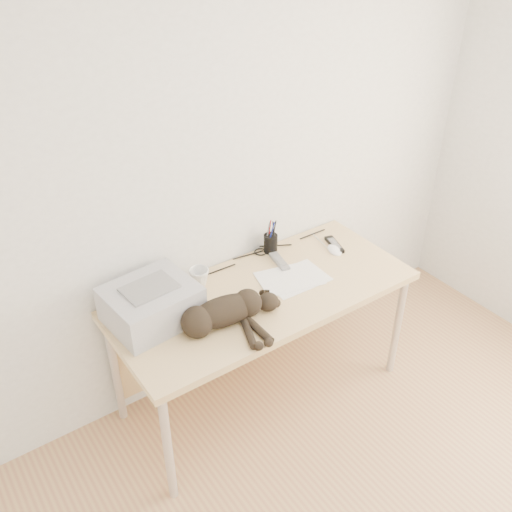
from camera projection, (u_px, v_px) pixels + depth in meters
wall_back at (223, 169)px, 2.90m from camera, size 3.50×0.00×3.50m
desk at (254, 303)px, 3.09m from camera, size 1.60×0.70×0.74m
printer at (151, 304)px, 2.72m from camera, size 0.44×0.39×0.19m
papers at (293, 278)px, 3.05m from camera, size 0.39×0.30×0.01m
cat at (221, 314)px, 2.70m from camera, size 0.68×0.36×0.16m
mug at (199, 277)px, 2.98m from camera, size 0.14×0.14×0.10m
pen_cup at (271, 243)px, 3.25m from camera, size 0.08×0.08×0.20m
remote_grey at (279, 262)px, 3.17m from camera, size 0.08×0.18×0.02m
remote_black at (334, 245)px, 3.32m from camera, size 0.10×0.18×0.02m
mouse at (335, 248)px, 3.27m from camera, size 0.10×0.14×0.04m
cable_tangle at (231, 263)px, 3.17m from camera, size 1.36×0.08×0.01m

